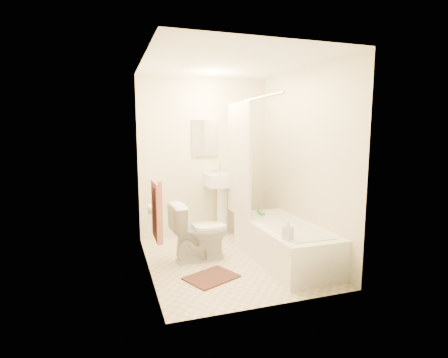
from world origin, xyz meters
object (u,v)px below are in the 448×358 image
object	(u,v)px
bathtub	(284,242)
sink	(223,202)
toilet	(200,231)
bath_mat	(211,277)
soap_bottle	(288,230)

from	to	relation	value
bathtub	sink	bearing A→B (deg)	107.20
toilet	bath_mat	world-z (taller)	toilet
toilet	sink	bearing A→B (deg)	-37.70
toilet	bathtub	world-z (taller)	toilet
bathtub	soap_bottle	world-z (taller)	soap_bottle
sink	bathtub	bearing A→B (deg)	-73.53
toilet	bathtub	xyz separation A→B (m)	(0.99, -0.35, -0.13)
toilet	bathtub	size ratio (longest dim) A/B	0.45
sink	soap_bottle	xyz separation A→B (m)	(0.14, -1.81, 0.04)
sink	bathtub	world-z (taller)	sink
toilet	sink	xyz separation A→B (m)	(0.60, 0.91, 0.16)
bathtub	toilet	bearing A→B (deg)	160.32
soap_bottle	sink	bearing A→B (deg)	94.35
toilet	soap_bottle	size ratio (longest dim) A/B	3.58
sink	bath_mat	bearing A→B (deg)	-113.38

